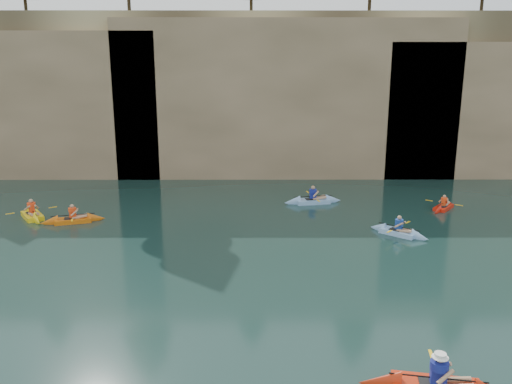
{
  "coord_description": "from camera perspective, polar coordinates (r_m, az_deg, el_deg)",
  "views": [
    {
      "loc": [
        -0.28,
        -13.34,
        7.53
      ],
      "look_at": [
        -0.21,
        5.31,
        3.0
      ],
      "focal_mm": 35.0,
      "sensor_mm": 36.0,
      "label": 1
    }
  ],
  "objects": [
    {
      "name": "kayaker_ltblue_near",
      "position": [
        24.56,
        15.97,
        -4.4
      ],
      "size": [
        2.68,
        2.5,
        1.17
      ],
      "rotation": [
        0.0,
        0.0,
        -0.73
      ],
      "color": "#93BFF6",
      "rests_on": "ground"
    },
    {
      "name": "sea_cave_east",
      "position": [
        37.14,
        15.92,
        4.95
      ],
      "size": [
        5.0,
        1.0,
        4.5
      ],
      "primitive_type": "cube",
      "color": "black",
      "rests_on": "ground"
    },
    {
      "name": "kayaker_ltblue_mid",
      "position": [
        29.33,
        6.5,
        -0.99
      ],
      "size": [
        3.52,
        2.53,
        1.31
      ],
      "rotation": [
        0.0,
        0.0,
        0.18
      ],
      "color": "#85AFDF",
      "rests_on": "ground"
    },
    {
      "name": "cliff_slab_center",
      "position": [
        36.06,
        3.48,
        10.71
      ],
      "size": [
        24.0,
        2.4,
        11.4
      ],
      "primitive_type": "cube",
      "color": "#A18262",
      "rests_on": "ground"
    },
    {
      "name": "kayaker_yellow",
      "position": [
        28.76,
        -24.19,
        -2.44
      ],
      "size": [
        2.45,
        3.01,
        1.29
      ],
      "rotation": [
        0.0,
        0.0,
        -0.96
      ],
      "color": "yellow",
      "rests_on": "ground"
    },
    {
      "name": "cliff",
      "position": [
        43.37,
        0.16,
        11.62
      ],
      "size": [
        70.0,
        16.0,
        12.0
      ],
      "primitive_type": "cube",
      "color": "tan",
      "rests_on": "ground"
    },
    {
      "name": "ground",
      "position": [
        15.32,
        0.9,
        -15.78
      ],
      "size": [
        160.0,
        160.0,
        0.0
      ],
      "primitive_type": "plane",
      "color": "black",
      "rests_on": "ground"
    },
    {
      "name": "kayaker_orange",
      "position": [
        27.16,
        -20.17,
        -2.99
      ],
      "size": [
        3.21,
        2.27,
        1.19
      ],
      "rotation": [
        0.0,
        0.0,
        0.3
      ],
      "color": "#DA620D",
      "rests_on": "ground"
    },
    {
      "name": "kayaker_red_far",
      "position": [
        29.86,
        20.63,
        -1.61
      ],
      "size": [
        2.24,
        2.58,
        1.03
      ],
      "rotation": [
        0.0,
        0.0,
        0.9
      ],
      "color": "red",
      "rests_on": "ground"
    },
    {
      "name": "sea_cave_center",
      "position": [
        35.98,
        -6.16,
        4.08
      ],
      "size": [
        3.5,
        1.0,
        3.2
      ],
      "primitive_type": "cube",
      "color": "black",
      "rests_on": "ground"
    },
    {
      "name": "sea_cave_west",
      "position": [
        39.88,
        -26.67,
        4.22
      ],
      "size": [
        4.5,
        1.0,
        4.0
      ],
      "primitive_type": "cube",
      "color": "black",
      "rests_on": "ground"
    }
  ]
}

